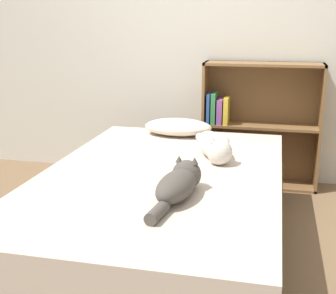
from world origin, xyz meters
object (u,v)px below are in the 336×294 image
(bed, at_px, (162,215))
(cat_dark, at_px, (179,183))
(cat_light, at_px, (214,146))
(pillow, at_px, (178,127))
(bookshelf, at_px, (257,123))

(bed, height_order, cat_dark, cat_dark)
(bed, bearing_deg, cat_dark, -63.42)
(cat_light, bearing_deg, cat_dark, -27.34)
(bed, relative_size, pillow, 4.30)
(pillow, bearing_deg, cat_light, -57.37)
(bookshelf, bearing_deg, bed, -108.11)
(bookshelf, bearing_deg, cat_light, -101.58)
(cat_light, distance_m, bookshelf, 1.02)
(bed, height_order, cat_light, cat_light)
(pillow, height_order, cat_dark, cat_dark)
(cat_light, bearing_deg, bed, -55.68)
(pillow, bearing_deg, bookshelf, 43.30)
(cat_dark, bearing_deg, pillow, 19.53)
(pillow, relative_size, bookshelf, 0.49)
(pillow, bearing_deg, bed, -84.03)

